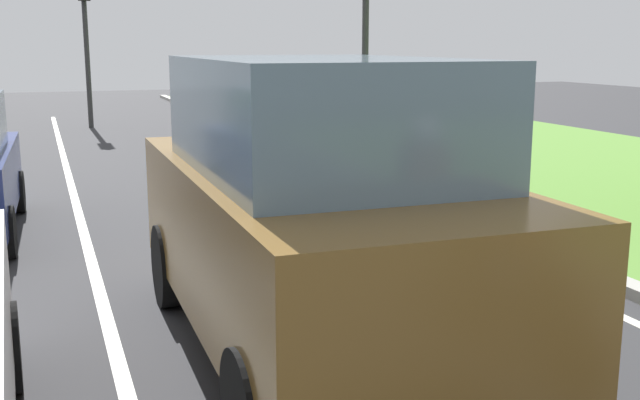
% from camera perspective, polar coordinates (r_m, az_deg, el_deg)
% --- Properties ---
extents(ground_plane, '(60.00, 60.00, 0.00)m').
position_cam_1_polar(ground_plane, '(11.01, -13.67, -1.27)').
color(ground_plane, '#2D2D30').
extents(lane_line_center, '(0.12, 32.00, 0.01)m').
position_cam_1_polar(lane_line_center, '(10.96, -17.30, -1.52)').
color(lane_line_center, silver).
rests_on(lane_line_center, ground).
extents(lane_line_right_edge, '(0.12, 32.00, 0.01)m').
position_cam_1_polar(lane_line_right_edge, '(11.93, 3.75, 0.03)').
color(lane_line_right_edge, silver).
rests_on(lane_line_right_edge, ground).
extents(grass_verge_right, '(9.00, 48.00, 0.06)m').
position_cam_1_polar(grass_verge_right, '(14.58, 21.67, 1.45)').
color(grass_verge_right, '#548433').
rests_on(grass_verge_right, ground).
extents(curb_right, '(0.24, 48.00, 0.12)m').
position_cam_1_polar(curb_right, '(12.12, 5.92, 0.46)').
color(curb_right, '#9E9B93').
rests_on(curb_right, ground).
extents(car_suv_ahead, '(2.00, 4.52, 2.28)m').
position_cam_1_polar(car_suv_ahead, '(5.73, -0.39, -0.70)').
color(car_suv_ahead, brown).
rests_on(car_suv_ahead, ground).
extents(traffic_light_far_median, '(0.32, 0.50, 4.76)m').
position_cam_1_polar(traffic_light_far_median, '(22.91, -17.02, 13.06)').
color(traffic_light_far_median, '#2D2D2D').
rests_on(traffic_light_far_median, ground).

